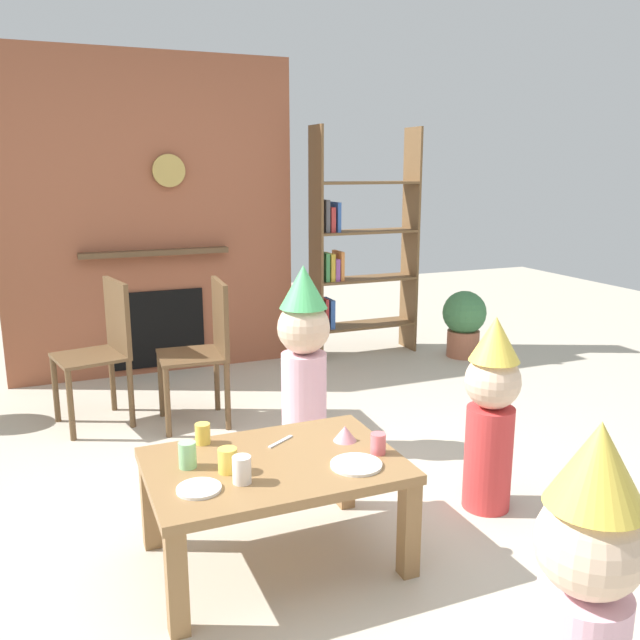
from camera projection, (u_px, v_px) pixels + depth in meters
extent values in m
plane|color=#BCB29E|center=(323.00, 512.00, 3.12)|extent=(12.00, 12.00, 0.00)
cube|color=#935138|center=(151.00, 218.00, 5.06)|extent=(2.20, 0.18, 2.40)
cube|color=black|center=(159.00, 329.00, 5.17)|extent=(0.70, 0.02, 0.60)
cube|color=brown|center=(155.00, 253.00, 4.99)|extent=(1.10, 0.10, 0.04)
cylinder|color=tan|center=(169.00, 171.00, 4.93)|extent=(0.24, 0.04, 0.24)
cube|color=brown|center=(316.00, 246.00, 5.42)|extent=(0.02, 0.28, 1.90)
cube|color=brown|center=(410.00, 241.00, 5.74)|extent=(0.02, 0.28, 1.90)
cube|color=brown|center=(363.00, 325.00, 5.74)|extent=(0.86, 0.28, 0.02)
cube|color=brown|center=(364.00, 279.00, 5.65)|extent=(0.86, 0.28, 0.02)
cube|color=brown|center=(365.00, 232.00, 5.56)|extent=(0.86, 0.28, 0.02)
cube|color=brown|center=(365.00, 183.00, 5.47)|extent=(0.86, 0.28, 0.02)
cube|color=#B23333|center=(323.00, 313.00, 5.57)|extent=(0.03, 0.20, 0.26)
cube|color=#3359A5|center=(329.00, 313.00, 5.59)|extent=(0.04, 0.20, 0.24)
cube|color=#3F8C4C|center=(324.00, 266.00, 5.48)|extent=(0.03, 0.20, 0.23)
cube|color=gold|center=(329.00, 267.00, 5.50)|extent=(0.04, 0.20, 0.22)
cube|color=#8C4C99|center=(334.00, 269.00, 5.52)|extent=(0.04, 0.20, 0.18)
cube|color=#D87F3F|center=(338.00, 265.00, 5.53)|extent=(0.03, 0.20, 0.24)
cube|color=#4C4C51|center=(324.00, 216.00, 5.39)|extent=(0.03, 0.20, 0.26)
cube|color=#B23333|center=(329.00, 219.00, 5.41)|extent=(0.04, 0.20, 0.20)
cube|color=#3359A5|center=(335.00, 217.00, 5.43)|extent=(0.03, 0.20, 0.24)
cube|color=olive|center=(274.00, 465.00, 2.65)|extent=(0.99, 0.68, 0.04)
cube|color=olive|center=(177.00, 582.00, 2.27)|extent=(0.07, 0.07, 0.40)
cube|color=olive|center=(409.00, 529.00, 2.60)|extent=(0.07, 0.07, 0.40)
cube|color=olive|center=(150.00, 503.00, 2.80)|extent=(0.07, 0.07, 0.40)
cube|color=olive|center=(346.00, 467.00, 3.14)|extent=(0.07, 0.07, 0.40)
cylinder|color=#F2CC4C|center=(228.00, 460.00, 2.54)|extent=(0.07, 0.07, 0.10)
cylinder|color=#F2CC4C|center=(203.00, 434.00, 2.81)|extent=(0.06, 0.06, 0.09)
cylinder|color=silver|center=(242.00, 470.00, 2.46)|extent=(0.07, 0.07, 0.10)
cylinder|color=#E5666B|center=(378.00, 444.00, 2.71)|extent=(0.06, 0.06, 0.09)
cylinder|color=#8CD18C|center=(187.00, 455.00, 2.58)|extent=(0.07, 0.07, 0.10)
cylinder|color=white|center=(356.00, 465.00, 2.60)|extent=(0.20, 0.20, 0.01)
cylinder|color=white|center=(199.00, 489.00, 2.41)|extent=(0.16, 0.16, 0.01)
cone|color=pink|center=(345.00, 433.00, 2.84)|extent=(0.10, 0.10, 0.07)
cube|color=silver|center=(281.00, 442.00, 2.83)|extent=(0.14, 0.09, 0.01)
sphere|color=beige|center=(590.00, 544.00, 1.65)|extent=(0.27, 0.27, 0.27)
cone|color=#F2D14C|center=(598.00, 464.00, 1.61)|extent=(0.25, 0.25, 0.22)
cylinder|color=#D13838|center=(488.00, 458.00, 3.12)|extent=(0.22, 0.22, 0.50)
sphere|color=beige|center=(493.00, 381.00, 3.04)|extent=(0.26, 0.26, 0.26)
cone|color=#F2D14C|center=(495.00, 339.00, 2.99)|extent=(0.23, 0.23, 0.21)
cylinder|color=#EAB2C6|center=(304.00, 402.00, 3.76)|extent=(0.25, 0.25, 0.57)
sphere|color=beige|center=(304.00, 328.00, 3.67)|extent=(0.29, 0.29, 0.29)
cone|color=#4CB766|center=(303.00, 287.00, 3.61)|extent=(0.26, 0.26, 0.23)
cube|color=brown|center=(90.00, 357.00, 4.09)|extent=(0.48, 0.48, 0.02)
cube|color=brown|center=(117.00, 316.00, 4.14)|extent=(0.11, 0.40, 0.45)
cylinder|color=brown|center=(55.00, 389.00, 4.19)|extent=(0.04, 0.04, 0.43)
cylinder|color=brown|center=(71.00, 406.00, 3.90)|extent=(0.04, 0.04, 0.43)
cylinder|color=brown|center=(112.00, 379.00, 4.38)|extent=(0.04, 0.04, 0.43)
cylinder|color=brown|center=(131.00, 394.00, 4.10)|extent=(0.04, 0.04, 0.43)
cube|color=brown|center=(192.00, 356.00, 4.12)|extent=(0.42, 0.42, 0.02)
cube|color=brown|center=(220.00, 316.00, 4.12)|extent=(0.05, 0.40, 0.45)
cylinder|color=brown|center=(161.00, 384.00, 4.28)|extent=(0.04, 0.04, 0.43)
cylinder|color=brown|center=(167.00, 403.00, 3.94)|extent=(0.04, 0.04, 0.43)
cylinder|color=brown|center=(217.00, 379.00, 4.39)|extent=(0.04, 0.04, 0.43)
cylinder|color=brown|center=(228.00, 396.00, 4.06)|extent=(0.04, 0.04, 0.43)
cylinder|color=#9E5B42|center=(463.00, 343.00, 5.67)|extent=(0.27, 0.27, 0.22)
sphere|color=#3E7646|center=(464.00, 313.00, 5.61)|extent=(0.37, 0.37, 0.37)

